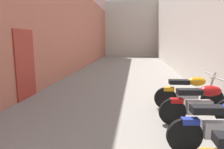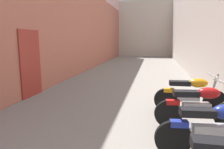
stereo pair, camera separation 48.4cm
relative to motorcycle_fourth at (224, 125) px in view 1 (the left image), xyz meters
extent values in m
plane|color=gray|center=(-2.03, 5.68, -0.50)|extent=(41.47, 41.47, 0.00)
cube|color=#9E2D23|center=(-4.98, 2.74, 0.60)|extent=(0.06, 1.10, 2.20)
cube|color=beige|center=(1.14, 7.68, 2.78)|extent=(0.40, 25.47, 6.57)
cube|color=beige|center=(-2.03, 21.41, 2.61)|extent=(8.94, 2.00, 6.22)
cylinder|color=black|center=(-0.63, -0.06, -0.20)|extent=(0.60, 0.14, 0.60)
cube|color=#9E9EA3|center=(-0.06, -0.01, -0.08)|extent=(0.58, 0.26, 0.28)
cube|color=black|center=(-0.29, -0.03, 0.26)|extent=(0.54, 0.27, 0.12)
cube|color=navy|center=(-0.55, -0.06, 0.06)|extent=(0.29, 0.17, 0.10)
cylinder|color=black|center=(-0.63, 1.08, -0.20)|extent=(0.61, 0.15, 0.60)
cube|color=#9E9EA3|center=(-0.06, 1.15, -0.08)|extent=(0.58, 0.26, 0.28)
ellipsoid|color=#AD1414|center=(0.17, 1.18, 0.28)|extent=(0.51, 0.31, 0.24)
cube|color=black|center=(-0.29, 1.12, 0.26)|extent=(0.54, 0.28, 0.12)
cube|color=#AD1414|center=(-0.55, 1.09, 0.06)|extent=(0.29, 0.17, 0.10)
cylinder|color=black|center=(0.61, 2.22, -0.20)|extent=(0.60, 0.11, 0.60)
cylinder|color=black|center=(-0.63, 2.15, -0.20)|extent=(0.60, 0.11, 0.60)
cube|color=#9E9EA3|center=(-0.06, 2.18, -0.08)|extent=(0.57, 0.23, 0.28)
ellipsoid|color=orange|center=(0.17, 2.19, 0.28)|extent=(0.49, 0.28, 0.24)
cube|color=black|center=(-0.29, 2.17, 0.26)|extent=(0.53, 0.25, 0.12)
cylinder|color=#9E9EA3|center=(0.54, 2.21, 0.15)|extent=(0.25, 0.07, 0.77)
cylinder|color=#9E9EA3|center=(0.47, 2.21, 0.50)|extent=(0.06, 0.58, 0.04)
sphere|color=silver|center=(0.59, 2.22, 0.40)|extent=(0.14, 0.14, 0.14)
cube|color=orange|center=(-0.55, 2.16, 0.06)|extent=(0.29, 0.15, 0.10)
camera|label=1|loc=(-1.47, -3.36, 1.39)|focal=32.60mm
camera|label=2|loc=(-1.00, -3.28, 1.39)|focal=32.60mm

